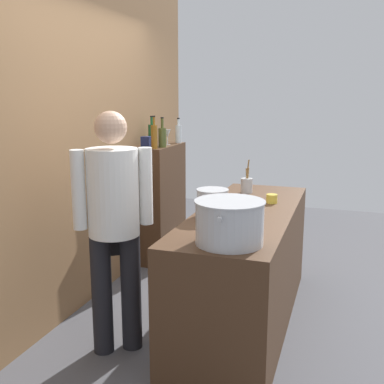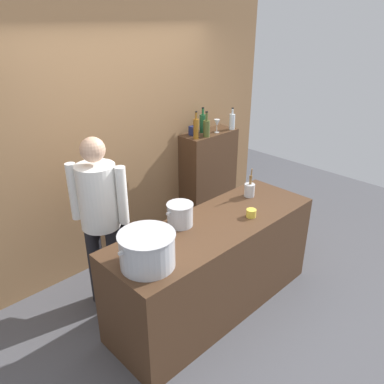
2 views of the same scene
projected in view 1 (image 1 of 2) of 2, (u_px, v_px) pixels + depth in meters
ground_plane at (243, 320)px, 3.68m from camera, size 8.00×8.00×0.00m
brick_back_panel at (80, 127)px, 3.81m from camera, size 4.40×0.10×3.00m
prep_counter at (245, 267)px, 3.59m from camera, size 2.07×0.70×0.90m
bar_cabinet at (160, 202)px, 5.01m from camera, size 0.76×0.32×1.23m
chef at (114, 216)px, 3.08m from camera, size 0.41×0.46×1.66m
stockpot_large at (229, 222)px, 2.70m from camera, size 0.47×0.42×0.26m
stockpot_small at (212, 203)px, 3.31m from camera, size 0.29×0.23×0.20m
utensil_crock at (247, 185)px, 4.12m from camera, size 0.10×0.10×0.30m
butter_jar at (272, 199)px, 3.74m from camera, size 0.09×0.09×0.07m
wine_bottle_olive at (162, 137)px, 4.68m from camera, size 0.08×0.08×0.30m
wine_bottle_amber at (154, 136)px, 4.55m from camera, size 0.06×0.06×0.32m
wine_bottle_green at (152, 134)px, 4.82m from camera, size 0.08×0.08×0.31m
wine_bottle_clear at (178, 133)px, 5.11m from camera, size 0.07×0.07×0.27m
wine_glass_short at (167, 134)px, 4.89m from camera, size 0.07×0.07×0.16m
spice_tin_navy at (146, 142)px, 4.68m from camera, size 0.09×0.09×0.11m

